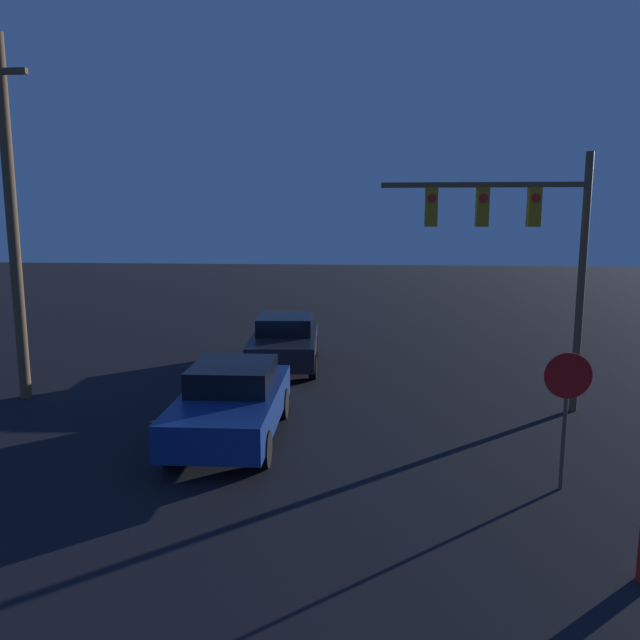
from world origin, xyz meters
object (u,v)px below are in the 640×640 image
car_far (285,341)px  stop_sign (567,394)px  traffic_signal_mast (523,236)px  utility_pole (12,218)px  car_near (232,401)px

car_far → stop_sign: 10.35m
traffic_signal_mast → utility_pole: 12.44m
car_near → traffic_signal_mast: (6.39, 2.59, 3.37)m
stop_sign → car_near: bearing=162.5°
car_far → utility_pole: 8.28m
car_far → utility_pole: bearing=27.6°
car_near → stop_sign: (6.20, -1.95, 0.89)m
traffic_signal_mast → car_far: bearing=148.3°
traffic_signal_mast → stop_sign: bearing=-92.4°
utility_pole → traffic_signal_mast: bearing=0.3°
car_near → car_far: size_ratio=0.98×
utility_pole → car_near: bearing=-22.7°
car_near → stop_sign: size_ratio=1.95×
car_far → traffic_signal_mast: 8.03m
stop_sign → utility_pole: utility_pole is taller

